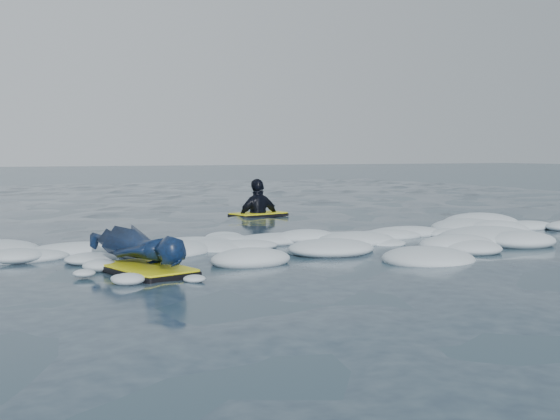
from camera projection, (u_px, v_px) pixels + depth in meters
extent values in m
plane|color=#172B37|center=(236.00, 268.00, 7.30)|extent=(120.00, 120.00, 0.00)
cube|color=black|center=(147.00, 271.00, 6.93)|extent=(0.86, 1.21, 0.05)
cube|color=#FFF815|center=(147.00, 267.00, 6.92)|extent=(0.83, 1.18, 0.02)
imported|color=#0B204D|center=(141.00, 247.00, 7.13)|extent=(0.92, 1.72, 0.39)
cube|color=black|center=(258.00, 215.00, 13.17)|extent=(1.15, 0.81, 0.05)
cube|color=#FFF815|center=(258.00, 213.00, 13.17)|extent=(1.13, 0.78, 0.02)
imported|color=black|center=(258.00, 220.00, 13.18)|extent=(0.96, 0.50, 1.57)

